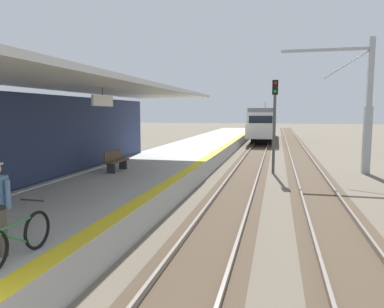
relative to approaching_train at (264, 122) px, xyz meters
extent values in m
cube|color=#A8A8A3|center=(-4.40, -27.22, -1.73)|extent=(5.00, 80.00, 0.90)
cube|color=yellow|center=(-2.15, -27.22, -1.27)|extent=(0.50, 80.00, 0.01)
cube|color=silver|center=(-4.50, -36.26, 2.17)|extent=(4.40, 24.00, 0.16)
cube|color=white|center=(-4.10, -34.26, 1.64)|extent=(0.08, 1.40, 0.36)
cylinder|color=#333333|center=(-4.10, -34.26, 1.96)|extent=(0.03, 0.03, 0.27)
cube|color=#4C3D2D|center=(0.00, -23.22, -2.17)|extent=(2.34, 120.00, 0.01)
cube|color=slate|center=(-0.72, -23.22, -2.09)|extent=(0.08, 120.00, 0.15)
cube|color=slate|center=(0.72, -23.22, -2.09)|extent=(0.08, 120.00, 0.15)
cube|color=#4C3D2D|center=(3.40, -23.22, -2.17)|extent=(2.34, 120.00, 0.01)
cube|color=slate|center=(2.68, -23.22, -2.09)|extent=(0.08, 120.00, 0.15)
cube|color=slate|center=(4.12, -23.22, -2.09)|extent=(0.08, 120.00, 0.15)
cube|color=silver|center=(0.00, 0.38, -0.11)|extent=(2.90, 18.00, 2.70)
cube|color=slate|center=(0.00, 0.38, 1.46)|extent=(2.67, 18.00, 0.44)
cube|color=black|center=(0.00, -8.64, 0.30)|extent=(2.32, 0.06, 1.21)
cube|color=silver|center=(0.00, -9.42, -0.58)|extent=(2.78, 1.60, 1.49)
cube|color=black|center=(1.46, 0.38, 0.30)|extent=(0.04, 15.84, 0.86)
cylinder|color=#333333|center=(0.00, 3.98, 2.13)|extent=(0.06, 0.06, 0.90)
cube|color=black|center=(0.00, -5.47, -1.82)|extent=(2.17, 2.20, 0.72)
cube|color=black|center=(0.00, 6.23, -1.82)|extent=(2.17, 2.20, 0.72)
cylinder|color=brown|center=(-3.01, -40.27, -0.84)|extent=(0.15, 0.15, 0.88)
cylinder|color=#4C7099|center=(-2.86, -40.27, -0.14)|extent=(0.09, 0.09, 0.50)
torus|color=black|center=(-2.66, -39.82, -0.92)|extent=(0.06, 0.72, 0.72)
cylinder|color=#33723F|center=(-2.66, -40.37, -0.63)|extent=(0.04, 0.95, 0.04)
cylinder|color=#33723F|center=(-2.66, -40.47, -0.83)|extent=(0.04, 0.79, 0.51)
cylinder|color=#262626|center=(-2.66, -39.92, -0.33)|extent=(0.48, 0.03, 0.03)
cylinder|color=#4C4C4C|center=(1.48, -24.82, 0.02)|extent=(0.16, 0.16, 4.40)
cube|color=black|center=(1.48, -24.82, 2.62)|extent=(0.32, 0.24, 0.80)
sphere|color=red|center=(1.48, -24.96, 2.84)|extent=(0.16, 0.16, 0.16)
sphere|color=green|center=(1.48, -24.96, 2.40)|extent=(0.16, 0.16, 0.16)
cube|color=#9EA3A8|center=(6.55, -23.67, -0.30)|extent=(0.40, 0.40, 3.75)
cube|color=#9EA3A8|center=(6.55, -23.67, 3.45)|extent=(0.28, 0.28, 3.75)
cube|color=#9EA3A8|center=(4.15, -23.67, 4.72)|extent=(4.80, 0.16, 0.16)
cylinder|color=#9EA3A8|center=(5.35, -23.67, 3.92)|extent=(2.47, 0.07, 1.60)
cube|color=brown|center=(-5.06, -31.21, -0.84)|extent=(0.44, 1.60, 0.06)
cube|color=brown|center=(-5.26, -31.21, -0.60)|extent=(0.06, 1.60, 0.40)
cube|color=#333333|center=(-5.06, -31.81, -1.06)|extent=(0.36, 0.08, 0.44)
cube|color=#333333|center=(-5.06, -30.61, -1.06)|extent=(0.36, 0.08, 0.44)
camera|label=1|loc=(1.64, -45.46, 1.26)|focal=33.67mm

